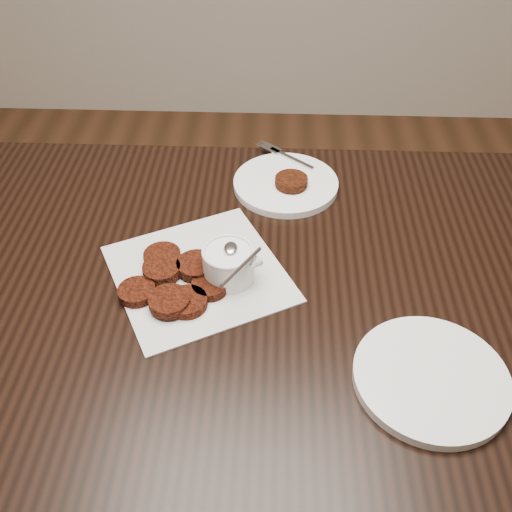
{
  "coord_description": "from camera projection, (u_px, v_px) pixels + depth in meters",
  "views": [
    {
      "loc": [
        0.06,
        -0.67,
        1.45
      ],
      "look_at": [
        0.04,
        0.04,
        0.8
      ],
      "focal_mm": 40.88,
      "sensor_mm": 36.0,
      "label": 1
    }
  ],
  "objects": [
    {
      "name": "floor",
      "position": [
        241.0,
        501.0,
        1.47
      ],
      "size": [
        4.0,
        4.0,
        0.0
      ],
      "primitive_type": "plane",
      "color": "brown",
      "rests_on": "ground"
    },
    {
      "name": "sauce_ramekin",
      "position": [
        228.0,
        250.0,
        0.95
      ],
      "size": [
        0.12,
        0.12,
        0.12
      ],
      "primitive_type": null,
      "rotation": [
        0.0,
        0.0,
        -0.02
      ],
      "color": "white",
      "rests_on": "napkin"
    },
    {
      "name": "patty_cluster",
      "position": [
        175.0,
        279.0,
        0.97
      ],
      "size": [
        0.26,
        0.26,
        0.02
      ],
      "primitive_type": null,
      "rotation": [
        0.0,
        0.0,
        -0.24
      ],
      "color": "maroon",
      "rests_on": "napkin"
    },
    {
      "name": "plate_empty",
      "position": [
        431.0,
        378.0,
        0.83
      ],
      "size": [
        0.28,
        0.28,
        0.02
      ],
      "primitive_type": "cylinder",
      "rotation": [
        0.0,
        0.0,
        -0.31
      ],
      "color": "white",
      "rests_on": "table"
    },
    {
      "name": "plate_with_patty",
      "position": [
        286.0,
        181.0,
        1.18
      ],
      "size": [
        0.3,
        0.3,
        0.03
      ],
      "primitive_type": null,
      "rotation": [
        0.0,
        0.0,
        -0.7
      ],
      "color": "white",
      "rests_on": "table"
    },
    {
      "name": "napkin",
      "position": [
        199.0,
        274.0,
        1.0
      ],
      "size": [
        0.37,
        0.37,
        0.0
      ],
      "primitive_type": "cube",
      "rotation": [
        0.0,
        0.0,
        0.48
      ],
      "color": "silver",
      "rests_on": "table"
    },
    {
      "name": "table",
      "position": [
        249.0,
        410.0,
        1.23
      ],
      "size": [
        1.36,
        0.87,
        0.75
      ],
      "primitive_type": "cube",
      "color": "black",
      "rests_on": "floor"
    }
  ]
}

